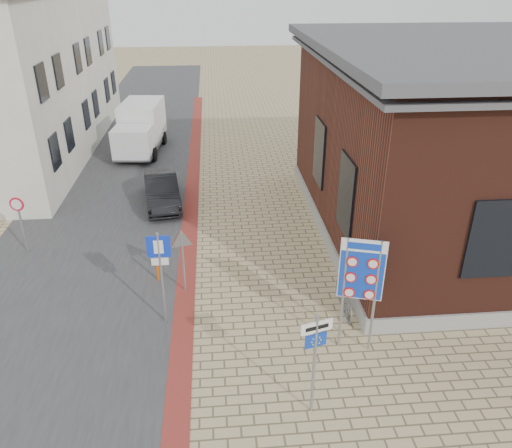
{
  "coord_description": "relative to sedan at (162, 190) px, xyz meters",
  "views": [
    {
      "loc": [
        -0.94,
        -9.47,
        8.83
      ],
      "look_at": [
        0.2,
        3.53,
        2.2
      ],
      "focal_mm": 35.0,
      "sensor_mm": 36.0,
      "label": 1
    }
  ],
  "objects": [
    {
      "name": "ground",
      "position": [
        3.2,
        -10.06,
        -0.63
      ],
      "size": [
        120.0,
        120.0,
        0.0
      ],
      "primitive_type": "plane",
      "color": "tan",
      "rests_on": "ground"
    },
    {
      "name": "road_strip",
      "position": [
        -2.3,
        4.94,
        -0.62
      ],
      "size": [
        7.0,
        60.0,
        0.02
      ],
      "primitive_type": "cube",
      "color": "#38383A",
      "rests_on": "ground"
    },
    {
      "name": "curb_strip",
      "position": [
        1.2,
        -0.06,
        -0.62
      ],
      "size": [
        0.6,
        40.0,
        0.02
      ],
      "primitive_type": "cube",
      "color": "maroon",
      "rests_on": "ground"
    },
    {
      "name": "brick_building",
      "position": [
        12.19,
        -3.06,
        2.85
      ],
      "size": [
        13.0,
        13.0,
        6.8
      ],
      "color": "gray",
      "rests_on": "ground"
    },
    {
      "name": "townhouse_mid",
      "position": [
        -7.79,
        7.94,
        3.94
      ],
      "size": [
        7.4,
        6.4,
        9.1
      ],
      "color": "beige",
      "rests_on": "ground"
    },
    {
      "name": "townhouse_far",
      "position": [
        -7.79,
        13.94,
        3.54
      ],
      "size": [
        7.4,
        6.4,
        8.3
      ],
      "color": "beige",
      "rests_on": "ground"
    },
    {
      "name": "bike_rack",
      "position": [
        5.85,
        -7.86,
        -0.37
      ],
      "size": [
        0.08,
        1.8,
        0.6
      ],
      "color": "slate",
      "rests_on": "ground"
    },
    {
      "name": "sedan",
      "position": [
        0.0,
        0.0,
        0.0
      ],
      "size": [
        1.9,
        3.99,
        1.26
      ],
      "primitive_type": "imported",
      "rotation": [
        0.0,
        0.0,
        0.15
      ],
      "color": "black",
      "rests_on": "ground"
    },
    {
      "name": "box_truck",
      "position": [
        -1.64,
        7.12,
        0.69
      ],
      "size": [
        2.44,
        5.05,
        2.56
      ],
      "rotation": [
        0.0,
        0.0,
        -0.1
      ],
      "color": "slate",
      "rests_on": "ground"
    },
    {
      "name": "border_sign",
      "position": [
        5.7,
        -9.56,
        1.7
      ],
      "size": [
        1.07,
        0.36,
        3.22
      ],
      "rotation": [
        0.0,
        0.0,
        -0.29
      ],
      "color": "gray",
      "rests_on": "ground"
    },
    {
      "name": "essen_sign",
      "position": [
        4.2,
        -11.56,
        1.13
      ],
      "size": [
        0.7,
        0.23,
        2.64
      ],
      "rotation": [
        0.0,
        0.0,
        0.27
      ],
      "color": "gray",
      "rests_on": "ground"
    },
    {
      "name": "parking_sign",
      "position": [
        0.72,
        -8.06,
        1.33
      ],
      "size": [
        0.62,
        0.07,
        2.83
      ],
      "rotation": [
        0.0,
        0.0,
        -0.0
      ],
      "color": "gray",
      "rests_on": "ground"
    },
    {
      "name": "yield_sign",
      "position": [
        1.2,
        -6.56,
        0.95
      ],
      "size": [
        0.74,
        0.22,
        2.1
      ],
      "rotation": [
        0.0,
        0.0,
        0.21
      ],
      "color": "gray",
      "rests_on": "ground"
    },
    {
      "name": "speed_sign",
      "position": [
        -4.42,
        -3.65,
        0.75
      ],
      "size": [
        0.49,
        0.09,
        2.09
      ],
      "rotation": [
        0.0,
        0.0,
        -0.13
      ],
      "color": "gray",
      "rests_on": "ground"
    },
    {
      "name": "bollard",
      "position": [
        0.32,
        -5.9,
        -0.14
      ],
      "size": [
        0.1,
        0.1,
        0.99
      ],
      "primitive_type": "cylinder",
      "rotation": [
        0.0,
        0.0,
        -0.15
      ],
      "color": "#DF530B",
      "rests_on": "ground"
    }
  ]
}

